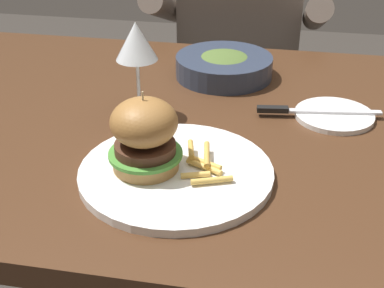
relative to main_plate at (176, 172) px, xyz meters
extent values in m
cube|color=#472B19|center=(0.04, 0.20, -0.03)|extent=(1.37, 0.87, 0.04)
cylinder|color=#472B19|center=(-0.58, 0.57, -0.40)|extent=(0.06, 0.06, 0.70)
cylinder|color=white|center=(0.00, 0.00, 0.00)|extent=(0.31, 0.31, 0.01)
cylinder|color=#B78447|center=(-0.05, 0.00, 0.02)|extent=(0.10, 0.10, 0.02)
cylinder|color=#4C9338|center=(-0.05, 0.00, 0.03)|extent=(0.12, 0.12, 0.01)
cylinder|color=#4C2D1E|center=(-0.05, 0.00, 0.04)|extent=(0.10, 0.10, 0.02)
ellipsoid|color=#9C6A35|center=(-0.05, 0.00, 0.09)|extent=(0.10, 0.10, 0.07)
cylinder|color=#CCB78C|center=(-0.05, 0.00, 0.11)|extent=(0.00, 0.00, 0.05)
cylinder|color=#EABC5B|center=(0.03, -0.02, 0.01)|extent=(0.05, 0.02, 0.01)
cylinder|color=#EABC5B|center=(0.05, 0.00, 0.01)|extent=(0.06, 0.04, 0.01)
cylinder|color=#E0B251|center=(0.06, -0.03, 0.01)|extent=(0.06, 0.03, 0.01)
cylinder|color=#E0B251|center=(0.05, 0.01, 0.02)|extent=(0.06, 0.03, 0.01)
cylinder|color=gold|center=(0.04, 0.03, 0.02)|extent=(0.02, 0.07, 0.01)
cylinder|color=gold|center=(0.02, 0.04, 0.02)|extent=(0.02, 0.05, 0.01)
cylinder|color=silver|center=(-0.11, 0.19, -0.01)|extent=(0.07, 0.07, 0.00)
cylinder|color=silver|center=(-0.11, 0.19, 0.05)|extent=(0.01, 0.01, 0.11)
cone|color=silver|center=(-0.11, 0.19, 0.14)|extent=(0.08, 0.08, 0.07)
cylinder|color=white|center=(0.26, 0.26, 0.00)|extent=(0.15, 0.15, 0.01)
cube|color=silver|center=(0.26, 0.26, 0.01)|extent=(0.18, 0.04, 0.00)
cube|color=black|center=(0.14, 0.24, 0.01)|extent=(0.06, 0.02, 0.01)
cylinder|color=#2D384C|center=(0.02, 0.42, 0.02)|extent=(0.22, 0.22, 0.05)
ellipsoid|color=#4C662D|center=(0.02, 0.42, 0.03)|extent=(0.12, 0.12, 0.02)
cube|color=#282833|center=(0.01, 0.91, -0.52)|extent=(0.30, 0.22, 0.46)
cube|color=#72665B|center=(0.01, 0.91, -0.03)|extent=(0.36, 0.20, 0.52)
cylinder|color=#72665B|center=(-0.21, 0.83, 0.03)|extent=(0.07, 0.34, 0.18)
cylinder|color=#72665B|center=(0.23, 0.83, 0.03)|extent=(0.07, 0.34, 0.18)
camera|label=1|loc=(0.16, -0.70, 0.46)|focal=50.00mm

